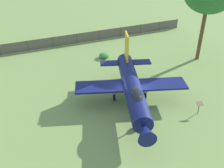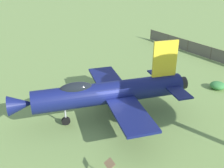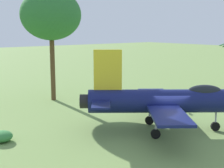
% 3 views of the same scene
% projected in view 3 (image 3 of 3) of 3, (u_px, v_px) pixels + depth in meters
% --- Properties ---
extents(ground_plane, '(200.00, 200.00, 0.00)m').
position_uv_depth(ground_plane, '(168.00, 131.00, 21.15)').
color(ground_plane, '#75934C').
extents(display_jet, '(9.66, 11.08, 5.37)m').
position_uv_depth(display_jet, '(174.00, 100.00, 20.80)').
color(display_jet, '#111951').
rests_on(display_jet, ground_plane).
extents(shade_tree, '(5.18, 5.63, 10.23)m').
position_uv_depth(shade_tree, '(51.00, 15.00, 29.08)').
color(shade_tree, brown).
rests_on(shade_tree, ground_plane).
extents(shrub_near_fence, '(1.30, 1.26, 0.65)m').
position_uv_depth(shrub_near_fence, '(2.00, 136.00, 19.11)').
color(shrub_near_fence, '#387F3D').
rests_on(shrub_near_fence, ground_plane).
extents(info_plaque, '(0.72, 0.63, 1.14)m').
position_uv_depth(info_plaque, '(175.00, 100.00, 26.56)').
color(info_plaque, '#333333').
rests_on(info_plaque, ground_plane).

